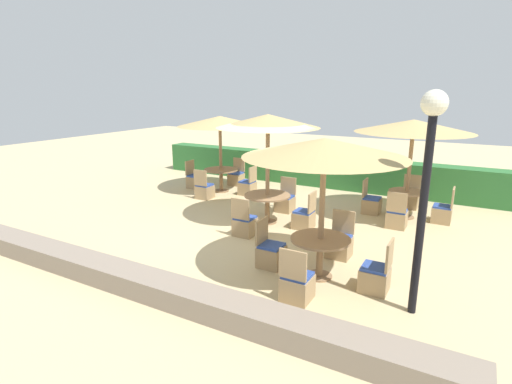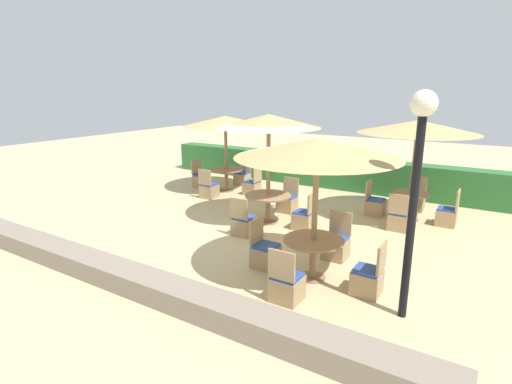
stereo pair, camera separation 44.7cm
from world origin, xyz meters
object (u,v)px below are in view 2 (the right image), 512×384
parasol_back_left (225,121)px  parasol_front_right (317,149)px  parasol_center (269,122)px  lamp_post (418,162)px  patio_chair_back_left_north (242,177)px  round_table_front_right (313,248)px  patio_chair_front_right_south (287,286)px  patio_chair_front_right_west (265,254)px  patio_chair_back_right_north (415,201)px  patio_chair_back_right_west (375,205)px  parasol_back_right (418,127)px  patio_chair_back_right_south (399,220)px  patio_chair_center_north (287,202)px  patio_chair_back_left_south (209,190)px  patio_chair_back_left_west (201,180)px  patio_chair_center_east (304,219)px  patio_chair_front_right_north (336,246)px  patio_chair_back_right_east (447,215)px  patio_chair_center_south (244,224)px  patio_chair_front_right_east (368,279)px  patio_chair_back_left_east (252,187)px  round_table_center (268,200)px  round_table_back_right (410,200)px

parasol_back_left → parasol_front_right: parasol_front_right is taller
parasol_center → parasol_front_right: (2.22, -2.23, -0.19)m
lamp_post → patio_chair_back_left_north: (-6.71, 5.74, -2.09)m
parasol_center → parasol_front_right: size_ratio=0.97×
parasol_center → round_table_front_right: bearing=-45.1°
patio_chair_front_right_south → patio_chair_front_right_west: size_ratio=1.00×
parasol_back_left → parasol_front_right: size_ratio=0.97×
patio_chair_back_right_north → patio_chair_back_right_west: bearing=50.4°
parasol_back_right → patio_chair_back_right_south: bearing=-93.3°
patio_chair_center_north → parasol_center: bearing=90.2°
patio_chair_back_left_south → patio_chair_front_right_south: size_ratio=1.00×
patio_chair_back_left_west → patio_chair_back_right_north: bearing=99.0°
patio_chair_center_east → patio_chair_front_right_north: same height
patio_chair_front_right_north → patio_chair_front_right_south: bearing=87.9°
lamp_post → patio_chair_back_left_north: size_ratio=3.57×
round_table_front_right → patio_chair_back_right_east: size_ratio=1.15×
patio_chair_center_north → parasol_front_right: size_ratio=0.33×
parasol_back_right → patio_chair_back_right_east: (0.89, 0.02, -2.13)m
patio_chair_center_north → patio_chair_back_right_north: size_ratio=1.00×
patio_chair_center_south → patio_chair_front_right_east: (3.27, -1.20, 0.00)m
patio_chair_back_left_north → parasol_center: (2.83, -3.08, 2.29)m
patio_chair_center_east → patio_chair_back_right_east: size_ratio=1.00×
parasol_back_left → patio_chair_back_left_west: bearing=-177.9°
patio_chair_back_left_east → patio_chair_front_right_north: (4.07, -3.29, 0.00)m
round_table_center → patio_chair_front_right_west: bearing=-61.2°
patio_chair_center_south → patio_chair_back_right_south: bearing=37.1°
patio_chair_back_left_east → round_table_front_right: patio_chair_back_left_east is taller
patio_chair_back_left_north → parasol_back_left: bearing=92.6°
patio_chair_back_left_east → patio_chair_center_south: (1.77, -3.19, 0.00)m
patio_chair_back_left_east → patio_chair_center_south: 3.65m
patio_chair_center_east → parasol_front_right: size_ratio=0.33×
patio_chair_back_right_north → patio_chair_front_right_east: bearing=92.8°
patio_chair_front_right_west → patio_chair_back_right_north: 5.63m
round_table_center → patio_chair_front_right_west: (1.24, -2.26, -0.33)m
lamp_post → parasol_back_left: (-6.66, 4.72, -0.06)m
parasol_back_left → parasol_front_right: (5.00, -4.29, 0.06)m
lamp_post → patio_chair_back_right_west: lamp_post is taller
patio_chair_back_left_west → patio_chair_center_south: 4.91m
round_table_center → patio_chair_center_north: (-0.00, 1.08, -0.33)m
patio_chair_front_right_west → patio_chair_back_right_east: (2.66, 4.40, 0.00)m
patio_chair_center_south → patio_chair_back_right_south: (2.99, 2.26, 0.00)m
patio_chair_back_left_east → parasol_front_right: bearing=-137.2°
parasol_back_right → patio_chair_back_right_east: size_ratio=3.13×
parasol_back_left → patio_chair_center_east: parasol_back_left is taller
patio_chair_back_left_south → patio_chair_center_north: same height
patio_chair_back_left_east → round_table_back_right: 4.82m
patio_chair_back_left_east → patio_chair_back_right_east: bearing=-89.7°
parasol_front_right → round_table_center: bearing=134.9°
round_table_front_right → parasol_back_right: bearing=79.7°
patio_chair_center_east → patio_chair_front_right_south: same height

